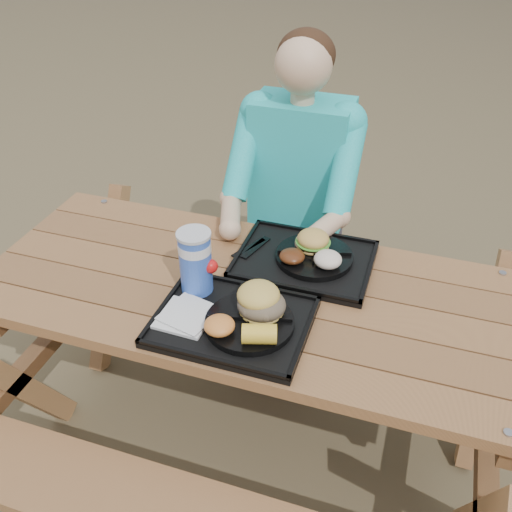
% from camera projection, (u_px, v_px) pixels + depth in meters
% --- Properties ---
extents(ground, '(60.00, 60.00, 0.00)m').
position_uv_depth(ground, '(256.00, 437.00, 2.25)').
color(ground, '#999999').
rests_on(ground, ground).
extents(picnic_table, '(1.80, 1.49, 0.75)m').
position_uv_depth(picnic_table, '(256.00, 371.00, 2.04)').
color(picnic_table, '#999999').
rests_on(picnic_table, ground).
extents(tray_near, '(0.45, 0.35, 0.02)m').
position_uv_depth(tray_near, '(232.00, 323.00, 1.68)').
color(tray_near, black).
rests_on(tray_near, picnic_table).
extents(tray_far, '(0.45, 0.35, 0.02)m').
position_uv_depth(tray_far, '(304.00, 261.00, 1.93)').
color(tray_far, black).
rests_on(tray_far, picnic_table).
extents(plate_near, '(0.26, 0.26, 0.02)m').
position_uv_depth(plate_near, '(250.00, 323.00, 1.65)').
color(plate_near, black).
rests_on(plate_near, tray_near).
extents(plate_far, '(0.26, 0.26, 0.02)m').
position_uv_depth(plate_far, '(314.00, 257.00, 1.91)').
color(plate_far, black).
rests_on(plate_far, tray_far).
extents(napkin_stack, '(0.15, 0.15, 0.02)m').
position_uv_depth(napkin_stack, '(185.00, 316.00, 1.67)').
color(napkin_stack, silver).
rests_on(napkin_stack, tray_near).
extents(soda_cup, '(0.10, 0.10, 0.20)m').
position_uv_depth(soda_cup, '(196.00, 263.00, 1.73)').
color(soda_cup, '#1843B5').
rests_on(soda_cup, tray_near).
extents(condiment_bbq, '(0.05, 0.05, 0.03)m').
position_uv_depth(condiment_bbq, '(248.00, 290.00, 1.76)').
color(condiment_bbq, '#331005').
rests_on(condiment_bbq, tray_near).
extents(condiment_mustard, '(0.04, 0.04, 0.03)m').
position_uv_depth(condiment_mustard, '(266.00, 296.00, 1.74)').
color(condiment_mustard, yellow).
rests_on(condiment_mustard, tray_near).
extents(sandwich, '(0.13, 0.13, 0.14)m').
position_uv_depth(sandwich, '(262.00, 294.00, 1.63)').
color(sandwich, gold).
rests_on(sandwich, plate_near).
extents(mac_cheese, '(0.09, 0.09, 0.04)m').
position_uv_depth(mac_cheese, '(219.00, 325.00, 1.59)').
color(mac_cheese, orange).
rests_on(mac_cheese, plate_near).
extents(corn_cob, '(0.12, 0.12, 0.06)m').
position_uv_depth(corn_cob, '(259.00, 334.00, 1.55)').
color(corn_cob, yellow).
rests_on(corn_cob, plate_near).
extents(cutlery_far, '(0.07, 0.15, 0.01)m').
position_uv_depth(cutlery_far, '(255.00, 248.00, 1.97)').
color(cutlery_far, black).
rests_on(cutlery_far, tray_far).
extents(burger, '(0.11, 0.11, 0.10)m').
position_uv_depth(burger, '(313.00, 235.00, 1.91)').
color(burger, gold).
rests_on(burger, plate_far).
extents(baked_beans, '(0.08, 0.08, 0.04)m').
position_uv_depth(baked_beans, '(292.00, 256.00, 1.87)').
color(baked_beans, '#552711').
rests_on(baked_beans, plate_far).
extents(potato_salad, '(0.09, 0.09, 0.05)m').
position_uv_depth(potato_salad, '(328.00, 259.00, 1.84)').
color(potato_salad, silver).
rests_on(potato_salad, plate_far).
extents(diner, '(0.48, 0.84, 1.28)m').
position_uv_depth(diner, '(297.00, 215.00, 2.40)').
color(diner, teal).
rests_on(diner, ground).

